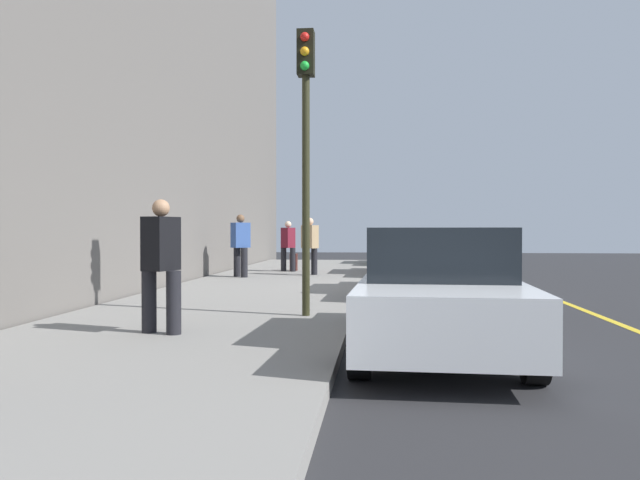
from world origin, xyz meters
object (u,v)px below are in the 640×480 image
pedestrian_burgundy_coat (288,245)px  rolling_suitcase (294,262)px  parked_car_silver (404,254)px  parked_car_green (399,248)px  parked_car_white (438,290)px  parked_car_charcoal (413,264)px  pedestrian_blue_coat (241,244)px  traffic_light_pole (306,124)px  pedestrian_black_coat (161,262)px  pedestrian_tan_coat (310,245)px

pedestrian_burgundy_coat → rolling_suitcase: pedestrian_burgundy_coat is taller
parked_car_silver → pedestrian_burgundy_coat: size_ratio=2.74×
parked_car_green → parked_car_white: (18.04, -0.06, 0.00)m
parked_car_white → parked_car_charcoal: bearing=180.0°
parked_car_charcoal → rolling_suitcase: parked_car_charcoal is taller
parked_car_white → pedestrian_blue_coat: (-10.06, -4.69, 0.35)m
parked_car_green → parked_car_silver: (5.87, -0.02, 0.00)m
traffic_light_pole → pedestrian_burgundy_coat: bearing=-170.1°
parked_car_green → pedestrian_burgundy_coat: 6.58m
parked_car_white → pedestrian_black_coat: size_ratio=2.61×
parked_car_silver → pedestrian_blue_coat: (2.11, -4.73, 0.35)m
parked_car_charcoal → pedestrian_tan_coat: bearing=-149.9°
parked_car_green → pedestrian_tan_coat: bearing=-22.1°
parked_car_white → pedestrian_burgundy_coat: (-12.65, -3.70, 0.26)m
parked_car_green → parked_car_silver: same height
parked_car_charcoal → pedestrian_tan_coat: 5.60m
parked_car_silver → traffic_light_pole: 10.54m
parked_car_white → parked_car_silver: bearing=179.8°
parked_car_silver → parked_car_charcoal: bearing=-0.4°
parked_car_silver → pedestrian_tan_coat: size_ratio=2.62×
parked_car_green → traffic_light_pole: (15.96, -1.91, 2.39)m
parked_car_white → pedestrian_tan_coat: size_ratio=2.64×
traffic_light_pole → rolling_suitcase: size_ratio=4.79×
pedestrian_burgundy_coat → pedestrian_tan_coat: (1.64, 0.90, 0.04)m
parked_car_silver → traffic_light_pole: traffic_light_pole is taller
parked_car_white → pedestrian_tan_coat: (-11.00, -2.80, 0.30)m
parked_car_charcoal → traffic_light_pole: 5.09m
parked_car_green → rolling_suitcase: parked_car_green is taller
pedestrian_blue_coat → pedestrian_black_coat: (9.86, 1.18, -0.03)m
parked_car_white → pedestrian_burgundy_coat: size_ratio=2.76×
pedestrian_burgundy_coat → pedestrian_tan_coat: bearing=28.6°
pedestrian_black_coat → pedestrian_blue_coat: bearing=-173.2°
pedestrian_burgundy_coat → parked_car_white: bearing=16.3°
parked_car_white → pedestrian_tan_coat: bearing=-165.7°
traffic_light_pole → pedestrian_black_coat: bearing=-41.5°
parked_car_charcoal → rolling_suitcase: size_ratio=5.06×
pedestrian_burgundy_coat → parked_car_green: bearing=145.2°
pedestrian_tan_coat → rolling_suitcase: bearing=-159.2°
parked_car_green → parked_car_charcoal: size_ratio=0.96×
parked_car_green → traffic_light_pole: 16.25m
parked_car_silver → pedestrian_blue_coat: bearing=-66.0°
pedestrian_tan_coat → parked_car_silver: bearing=112.3°
pedestrian_tan_coat → traffic_light_pole: 9.22m
pedestrian_black_coat → rolling_suitcase: bearing=-179.8°
parked_car_white → pedestrian_burgundy_coat: pedestrian_burgundy_coat is taller
pedestrian_burgundy_coat → pedestrian_black_coat: (12.44, 0.18, 0.05)m
parked_car_green → parked_car_charcoal: 11.87m
parked_car_silver → parked_car_white: same height
parked_car_green → pedestrian_tan_coat: (7.04, -2.85, 0.30)m
parked_car_silver → parked_car_charcoal: 6.00m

